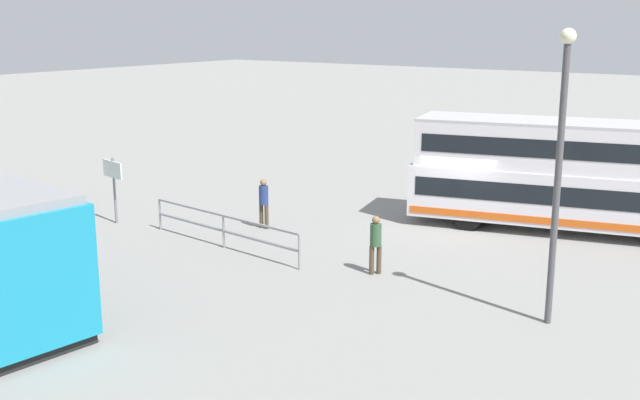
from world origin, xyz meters
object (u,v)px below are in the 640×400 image
pedestrian_crossing (376,241)px  info_sign (113,178)px  street_lamp (559,157)px  pedestrian_near_railing (264,200)px  double_decker_bus (579,176)px

pedestrian_crossing → info_sign: info_sign is taller
pedestrian_crossing → street_lamp: size_ratio=0.25×
pedestrian_near_railing → pedestrian_crossing: 6.00m
double_decker_bus → info_sign: size_ratio=4.90×
double_decker_bus → info_sign: double_decker_bus is taller
pedestrian_crossing → info_sign: size_ratio=0.72×
pedestrian_near_railing → info_sign: size_ratio=0.74×
pedestrian_near_railing → street_lamp: bearing=165.9°
double_decker_bus → info_sign: (13.65, 8.22, -0.29)m
pedestrian_near_railing → info_sign: 5.37m
pedestrian_crossing → info_sign: bearing=2.6°
double_decker_bus → pedestrian_near_railing: double_decker_bus is taller
double_decker_bus → info_sign: bearing=31.1°
double_decker_bus → street_lamp: bearing=103.0°
pedestrian_crossing → double_decker_bus: bearing=-112.9°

